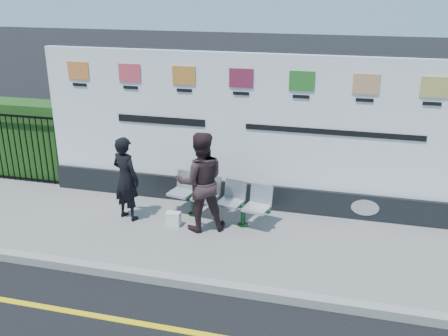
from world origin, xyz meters
name	(u,v)px	position (x,y,z in m)	size (l,w,h in m)	color
ground	(141,324)	(0.00, 0.00, 0.00)	(80.00, 80.00, 0.00)	black
pavement	(197,234)	(0.00, 2.50, 0.06)	(14.00, 3.00, 0.12)	gray
kerb	(167,279)	(0.00, 1.00, 0.07)	(14.00, 0.18, 0.14)	gray
yellow_line	(141,324)	(0.00, 0.00, 0.00)	(14.00, 0.10, 0.01)	yellow
billboard	(241,142)	(0.50, 3.85, 1.42)	(8.00, 0.30, 3.00)	black
hedge	(28,138)	(-4.58, 4.30, 0.97)	(2.35, 0.70, 1.70)	#204715
railing	(16,148)	(-4.58, 3.85, 0.89)	(2.05, 0.06, 1.54)	black
bench	(218,209)	(0.24, 3.05, 0.33)	(1.99, 0.53, 0.43)	#AFB3B8
woman_left	(126,179)	(-1.42, 2.71, 0.92)	(0.58, 0.38, 1.60)	black
woman_right	(201,182)	(0.04, 2.65, 1.03)	(0.88, 0.69, 1.81)	#312021
handbag_brown	(205,191)	(-0.01, 3.10, 0.66)	(0.30, 0.13, 0.23)	black
carrier_bag_white	(173,219)	(-0.48, 2.62, 0.25)	(0.26, 0.16, 0.26)	silver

